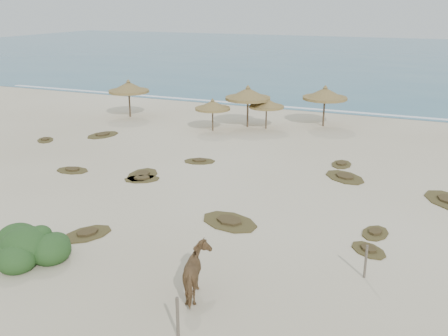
% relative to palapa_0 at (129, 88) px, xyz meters
% --- Properties ---
extents(ground, '(160.00, 160.00, 0.00)m').
position_rel_palapa_0_xyz_m(ground, '(14.29, -17.28, -2.37)').
color(ground, beige).
rests_on(ground, ground).
extents(ocean, '(200.00, 100.00, 0.01)m').
position_rel_palapa_0_xyz_m(ocean, '(14.29, 57.72, -2.37)').
color(ocean, '#2A6180').
rests_on(ocean, ground).
extents(foam_line, '(70.00, 0.60, 0.01)m').
position_rel_palapa_0_xyz_m(foam_line, '(14.29, 8.72, -2.37)').
color(foam_line, white).
rests_on(foam_line, ground).
extents(palapa_0, '(3.98, 3.98, 3.06)m').
position_rel_palapa_0_xyz_m(palapa_0, '(0.00, 0.00, 0.00)').
color(palapa_0, '#503A29').
rests_on(palapa_0, ground).
extents(palapa_1, '(3.33, 3.33, 2.40)m').
position_rel_palapa_0_xyz_m(palapa_1, '(8.14, -1.68, -0.52)').
color(palapa_1, '#503A29').
rests_on(palapa_1, ground).
extents(palapa_2, '(3.80, 3.80, 3.16)m').
position_rel_palapa_0_xyz_m(palapa_2, '(10.06, 0.42, 0.08)').
color(palapa_2, '#503A29').
rests_on(palapa_2, ground).
extents(palapa_3, '(2.87, 2.87, 2.40)m').
position_rel_palapa_0_xyz_m(palapa_3, '(11.50, 0.46, -0.51)').
color(palapa_3, '#503A29').
rests_on(palapa_3, ground).
extents(palapa_4, '(4.12, 4.12, 3.11)m').
position_rel_palapa_0_xyz_m(palapa_4, '(15.24, 2.92, 0.04)').
color(palapa_4, '#503A29').
rests_on(palapa_4, ground).
extents(horse, '(1.53, 2.11, 1.63)m').
position_rel_palapa_0_xyz_m(horse, '(16.47, -21.53, -1.56)').
color(horse, brown).
rests_on(horse, ground).
extents(fence_post_near, '(0.13, 0.13, 1.28)m').
position_rel_palapa_0_xyz_m(fence_post_near, '(16.86, -23.61, -1.74)').
color(fence_post_near, '#685B4E').
rests_on(fence_post_near, ground).
extents(fence_post_far, '(0.11, 0.11, 1.22)m').
position_rel_palapa_0_xyz_m(fence_post_far, '(21.21, -18.33, -1.76)').
color(fence_post_far, '#685B4E').
rests_on(fence_post_far, ground).
extents(bush, '(3.14, 2.76, 1.41)m').
position_rel_palapa_0_xyz_m(bush, '(9.72, -21.73, -1.91)').
color(bush, '#2D4F22').
rests_on(bush, ground).
extents(scrub_0, '(1.97, 1.39, 0.16)m').
position_rel_palapa_0_xyz_m(scrub_0, '(4.66, -13.03, -2.32)').
color(scrub_0, '#4F4522').
rests_on(scrub_0, ground).
extents(scrub_1, '(1.91, 2.57, 0.16)m').
position_rel_palapa_0_xyz_m(scrub_1, '(8.67, -12.21, -2.32)').
color(scrub_1, '#4F4522').
rests_on(scrub_1, ground).
extents(scrub_2, '(2.22, 1.96, 0.16)m').
position_rel_palapa_0_xyz_m(scrub_2, '(8.99, -12.77, -2.32)').
color(scrub_2, '#4F4522').
rests_on(scrub_2, ground).
extents(scrub_3, '(2.96, 2.88, 0.16)m').
position_rel_palapa_0_xyz_m(scrub_3, '(18.82, -8.33, -2.32)').
color(scrub_3, '#4F4522').
rests_on(scrub_3, ground).
extents(scrub_4, '(1.24, 1.69, 0.16)m').
position_rel_palapa_0_xyz_m(scrub_4, '(21.14, -14.71, -2.32)').
color(scrub_4, '#4F4522').
rests_on(scrub_4, ground).
extents(scrub_6, '(2.19, 2.78, 0.16)m').
position_rel_palapa_0_xyz_m(scrub_6, '(1.56, -5.92, -2.32)').
color(scrub_6, '#4F4522').
rests_on(scrub_6, ground).
extents(scrub_7, '(1.15, 1.74, 0.16)m').
position_rel_palapa_0_xyz_m(scrub_7, '(18.25, -6.16, -2.32)').
color(scrub_7, '#4F4522').
rests_on(scrub_7, ground).
extents(scrub_8, '(1.82, 1.90, 0.16)m').
position_rel_palapa_0_xyz_m(scrub_8, '(-1.22, -8.55, -2.32)').
color(scrub_8, '#4F4522').
rests_on(scrub_8, ground).
extents(scrub_9, '(3.15, 2.58, 0.16)m').
position_rel_palapa_0_xyz_m(scrub_9, '(15.29, -15.98, -2.32)').
color(scrub_9, '#4F4522').
rests_on(scrub_9, ground).
extents(scrub_11, '(2.09, 2.43, 0.16)m').
position_rel_palapa_0_xyz_m(scrub_11, '(10.46, -19.28, -2.32)').
color(scrub_11, '#4F4522').
rests_on(scrub_11, ground).
extents(scrub_12, '(1.84, 1.81, 0.16)m').
position_rel_palapa_0_xyz_m(scrub_12, '(21.09, -16.32, -2.32)').
color(scrub_12, '#4F4522').
rests_on(scrub_12, ground).
extents(scrub_13, '(2.13, 1.74, 0.16)m').
position_rel_palapa_0_xyz_m(scrub_13, '(10.45, -8.78, -2.32)').
color(scrub_13, '#4F4522').
rests_on(scrub_13, ground).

